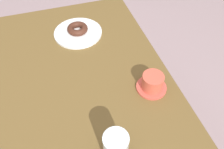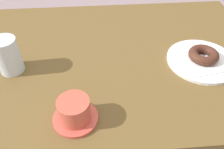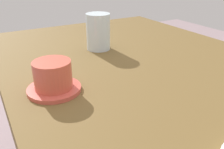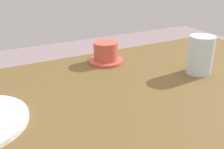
# 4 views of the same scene
# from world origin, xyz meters

# --- Properties ---
(table) EXTENTS (1.28, 0.76, 0.72)m
(table) POSITION_xyz_m (0.00, 0.00, 0.63)
(table) COLOR brown
(table) RESTS_ON ground_plane
(water_glass) EXTENTS (0.08, 0.08, 0.12)m
(water_glass) POSITION_xyz_m (-0.26, -0.06, 0.78)
(water_glass) COLOR silver
(water_glass) RESTS_ON table
(coffee_cup) EXTENTS (0.12, 0.12, 0.07)m
(coffee_cup) POSITION_xyz_m (-0.05, -0.28, 0.76)
(coffee_cup) COLOR #CE5143
(coffee_cup) RESTS_ON table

